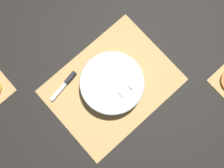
% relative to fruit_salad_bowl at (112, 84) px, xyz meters
% --- Properties ---
extents(ground_plane, '(6.00, 6.00, 0.00)m').
position_rel_fruit_salad_bowl_xyz_m(ground_plane, '(-0.00, 0.00, -0.04)').
color(ground_plane, black).
extents(bamboo_mat_center, '(0.48, 0.36, 0.01)m').
position_rel_fruit_salad_bowl_xyz_m(bamboo_mat_center, '(-0.00, 0.00, -0.04)').
color(bamboo_mat_center, '#A8844C').
rests_on(bamboo_mat_center, ground_plane).
extents(fruit_salad_bowl, '(0.24, 0.24, 0.07)m').
position_rel_fruit_salad_bowl_xyz_m(fruit_salad_bowl, '(0.00, 0.00, 0.00)').
color(fruit_salad_bowl, silver).
rests_on(fruit_salad_bowl, bamboo_mat_center).
extents(paring_knife, '(0.14, 0.04, 0.02)m').
position_rel_fruit_salad_bowl_xyz_m(paring_knife, '(-0.11, 0.13, -0.03)').
color(paring_knife, silver).
rests_on(paring_knife, bamboo_mat_center).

